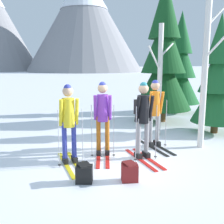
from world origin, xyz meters
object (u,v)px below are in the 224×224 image
birch_tree_tall (206,64)px  backpack_on_snow_front (84,173)px  skier_in_yellow (69,120)px  pine_tree_mid (164,58)px  pine_tree_far (180,67)px  pine_tree_near (218,80)px  backpack_on_snow_beside (130,172)px  skier_in_black (143,115)px  skier_in_orange (154,109)px  birch_tree_slender (160,80)px  skier_in_purple (103,115)px

birch_tree_tall → backpack_on_snow_front: (-3.68, -0.68, -2.10)m
skier_in_yellow → backpack_on_snow_front: size_ratio=4.69×
pine_tree_mid → pine_tree_far: size_ratio=1.17×
skier_in_yellow → birch_tree_tall: size_ratio=0.41×
pine_tree_near → backpack_on_snow_beside: bearing=-155.6°
skier_in_black → pine_tree_far: pine_tree_far is taller
skier_in_yellow → birch_tree_tall: birch_tree_tall is taller
pine_tree_near → backpack_on_snow_front: pine_tree_near is taller
pine_tree_mid → backpack_on_snow_beside: size_ratio=14.16×
skier_in_orange → birch_tree_slender: size_ratio=0.53×
skier_in_yellow → birch_tree_slender: birch_tree_slender is taller
skier_in_purple → birch_tree_tall: size_ratio=0.42×
pine_tree_mid → birch_tree_tall: bearing=-107.8°
pine_tree_far → pine_tree_near: bearing=-112.1°
skier_in_purple → skier_in_orange: skier_in_purple is taller
skier_in_purple → pine_tree_near: size_ratio=0.48×
skier_in_yellow → backpack_on_snow_front: 1.39m
skier_in_black → skier_in_orange: (0.80, 0.67, -0.01)m
pine_tree_far → birch_tree_slender: 4.55m
skier_in_purple → backpack_on_snow_beside: 1.82m
pine_tree_far → birch_tree_slender: (-3.36, -3.05, -0.34)m
pine_tree_far → backpack_on_snow_front: bearing=-141.8°
pine_tree_near → birch_tree_slender: bearing=163.4°
birch_tree_tall → backpack_on_snow_front: size_ratio=11.38×
skier_in_purple → pine_tree_far: (5.74, 4.01, 1.09)m
birch_tree_slender → backpack_on_snow_beside: bearing=-134.5°
birch_tree_tall → pine_tree_mid: bearing=72.2°
backpack_on_snow_front → backpack_on_snow_beside: (0.83, -0.33, 0.00)m
skier_in_yellow → birch_tree_tall: 3.87m
pine_tree_near → birch_tree_slender: pine_tree_near is taller
skier_in_black → pine_tree_near: size_ratio=0.48×
pine_tree_near → backpack_on_snow_front: bearing=-162.3°
skier_in_orange → backpack_on_snow_front: size_ratio=4.74×
skier_in_purple → birch_tree_slender: size_ratio=0.53×
skier_in_orange → backpack_on_snow_beside: (-1.71, -1.66, -0.88)m
skier_in_yellow → pine_tree_near: pine_tree_near is taller
skier_in_black → pine_tree_near: 3.69m
backpack_on_snow_front → skier_in_yellow: bearing=87.8°
skier_in_purple → pine_tree_far: size_ratio=0.40×
pine_tree_near → birch_tree_slender: 1.97m
skier_in_purple → pine_tree_mid: 4.81m
pine_tree_mid → backpack_on_snow_front: size_ratio=13.91×
skier_in_yellow → pine_tree_near: 5.28m
skier_in_purple → pine_tree_far: 7.09m
birch_tree_slender → backpack_on_snow_front: birch_tree_slender is taller
pine_tree_near → backpack_on_snow_beside: (-4.41, -2.00, -1.58)m
skier_in_yellow → birch_tree_tall: (3.63, -0.42, 1.25)m
pine_tree_near → birch_tree_slender: size_ratio=1.10×
skier_in_black → birch_tree_tall: birch_tree_tall is taller
pine_tree_mid → birch_tree_slender: (-1.37, -1.68, -0.70)m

